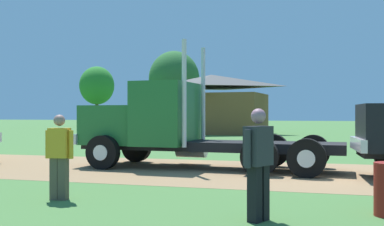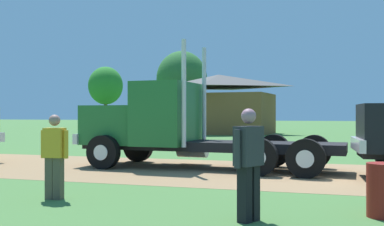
{
  "view_description": "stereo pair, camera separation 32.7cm",
  "coord_description": "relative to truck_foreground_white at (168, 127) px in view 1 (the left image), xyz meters",
  "views": [
    {
      "loc": [
        -0.61,
        -13.54,
        1.7
      ],
      "look_at": [
        -4.54,
        0.17,
        1.71
      ],
      "focal_mm": 44.37,
      "sensor_mm": 36.0,
      "label": 1
    },
    {
      "loc": [
        -0.29,
        -13.45,
        1.7
      ],
      "look_at": [
        -4.54,
        0.17,
        1.71
      ],
      "focal_mm": 44.37,
      "sensor_mm": 36.0,
      "label": 2
    }
  ],
  "objects": [
    {
      "name": "ground_plane",
      "position": [
        5.48,
        -0.69,
        -1.26
      ],
      "size": [
        200.0,
        200.0,
        0.0
      ],
      "primitive_type": "plane",
      "color": "#457238"
    },
    {
      "name": "dirt_track",
      "position": [
        5.48,
        -0.69,
        -1.26
      ],
      "size": [
        120.0,
        6.27,
        0.01
      ],
      "primitive_type": "cube",
      "color": "#93724E",
      "rests_on": "ground_plane"
    },
    {
      "name": "truck_foreground_white",
      "position": [
        0.0,
        0.0,
        0.0
      ],
      "size": [
        8.26,
        3.02,
        3.87
      ],
      "color": "black",
      "rests_on": "ground_plane"
    },
    {
      "name": "visitor_standing_near",
      "position": [
        3.82,
        -6.78,
        -0.28
      ],
      "size": [
        0.44,
        0.62,
        1.78
      ],
      "color": "#2D2D33",
      "rests_on": "ground_plane"
    },
    {
      "name": "visitor_by_barrel",
      "position": [
        -0.21,
        -6.0,
        -0.37
      ],
      "size": [
        0.58,
        0.29,
        1.68
      ],
      "color": "gold",
      "rests_on": "ground_plane"
    },
    {
      "name": "shed_building",
      "position": [
        -4.6,
        24.75,
        1.14
      ],
      "size": [
        9.39,
        6.68,
        4.99
      ],
      "color": "brown",
      "rests_on": "ground_plane"
    },
    {
      "name": "tree_left",
      "position": [
        -23.82,
        41.17,
        4.04
      ],
      "size": [
        4.47,
        4.47,
        7.78
      ],
      "color": "#513823",
      "rests_on": "ground_plane"
    },
    {
      "name": "tree_mid",
      "position": [
        -10.01,
        31.1,
        3.91
      ],
      "size": [
        5.1,
        5.1,
        8.0
      ],
      "color": "#513823",
      "rests_on": "ground_plane"
    }
  ]
}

